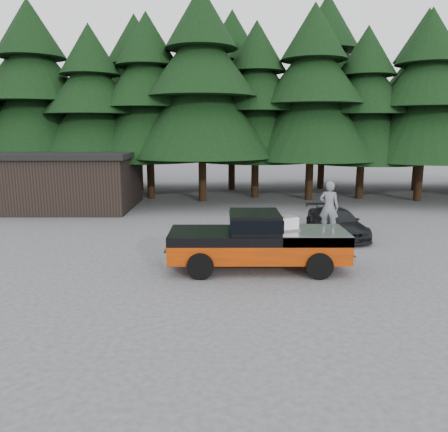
{
  "coord_description": "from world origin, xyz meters",
  "views": [
    {
      "loc": [
        0.29,
        -13.6,
        4.58
      ],
      "look_at": [
        0.34,
        0.0,
        1.87
      ],
      "focal_mm": 35.0,
      "sensor_mm": 36.0,
      "label": 1
    }
  ],
  "objects_px": {
    "man_on_bed": "(329,207)",
    "air_compressor": "(287,224)",
    "parked_car": "(337,223)",
    "utility_building": "(65,180)",
    "pickup_truck": "(257,250)"
  },
  "relations": [
    {
      "from": "parked_car",
      "to": "utility_building",
      "type": "relative_size",
      "value": 0.49
    },
    {
      "from": "man_on_bed",
      "to": "air_compressor",
      "type": "bearing_deg",
      "value": 5.58
    },
    {
      "from": "air_compressor",
      "to": "man_on_bed",
      "type": "distance_m",
      "value": 1.45
    },
    {
      "from": "air_compressor",
      "to": "man_on_bed",
      "type": "relative_size",
      "value": 0.36
    },
    {
      "from": "man_on_bed",
      "to": "parked_car",
      "type": "bearing_deg",
      "value": -86.01
    },
    {
      "from": "air_compressor",
      "to": "parked_car",
      "type": "height_order",
      "value": "air_compressor"
    },
    {
      "from": "air_compressor",
      "to": "parked_car",
      "type": "bearing_deg",
      "value": 37.96
    },
    {
      "from": "parked_car",
      "to": "utility_building",
      "type": "distance_m",
      "value": 15.96
    },
    {
      "from": "pickup_truck",
      "to": "parked_car",
      "type": "height_order",
      "value": "pickup_truck"
    },
    {
      "from": "utility_building",
      "to": "air_compressor",
      "type": "bearing_deg",
      "value": -45.55
    },
    {
      "from": "pickup_truck",
      "to": "utility_building",
      "type": "relative_size",
      "value": 0.71
    },
    {
      "from": "air_compressor",
      "to": "man_on_bed",
      "type": "xyz_separation_m",
      "value": [
        1.26,
        -0.37,
        0.62
      ]
    },
    {
      "from": "pickup_truck",
      "to": "air_compressor",
      "type": "height_order",
      "value": "air_compressor"
    },
    {
      "from": "pickup_truck",
      "to": "man_on_bed",
      "type": "distance_m",
      "value": 2.7
    },
    {
      "from": "utility_building",
      "to": "man_on_bed",
      "type": "bearing_deg",
      "value": -43.45
    }
  ]
}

